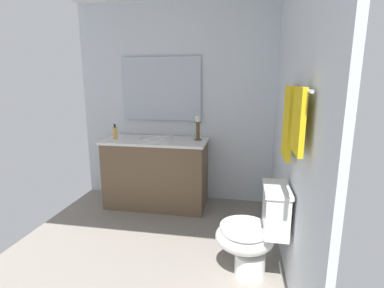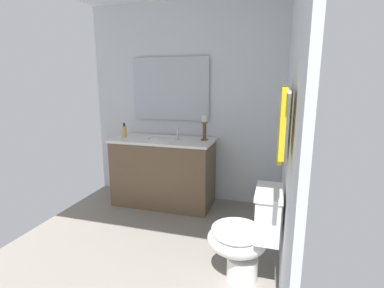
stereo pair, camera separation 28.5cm
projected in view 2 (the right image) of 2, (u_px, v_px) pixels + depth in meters
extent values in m
cube|color=gray|center=(147.00, 242.00, 2.80)|extent=(2.43, 2.48, 0.02)
cube|color=silver|center=(292.00, 119.00, 2.19)|extent=(2.43, 0.04, 2.45)
cube|color=silver|center=(185.00, 104.00, 3.67)|extent=(0.04, 2.48, 2.45)
cube|color=brown|center=(164.00, 173.00, 3.59)|extent=(0.55, 1.20, 0.79)
cube|color=white|center=(163.00, 140.00, 3.50)|extent=(0.58, 1.23, 0.03)
sphere|color=black|center=(124.00, 164.00, 3.84)|extent=(0.02, 0.02, 0.02)
sphere|color=black|center=(116.00, 168.00, 3.66)|extent=(0.02, 0.02, 0.02)
ellipsoid|color=white|center=(163.00, 143.00, 3.51)|extent=(0.38, 0.30, 0.11)
torus|color=white|center=(163.00, 139.00, 3.50)|extent=(0.40, 0.40, 0.02)
cylinder|color=silver|center=(178.00, 134.00, 3.43)|extent=(0.02, 0.02, 0.14)
cube|color=silver|center=(170.00, 89.00, 3.64)|extent=(0.02, 1.00, 0.78)
cylinder|color=brown|center=(204.00, 140.00, 3.43)|extent=(0.09, 0.09, 0.01)
cylinder|color=brown|center=(204.00, 132.00, 3.41)|extent=(0.04, 0.04, 0.21)
cylinder|color=brown|center=(205.00, 122.00, 3.39)|extent=(0.08, 0.08, 0.01)
cylinder|color=white|center=(205.00, 119.00, 3.38)|extent=(0.06, 0.06, 0.07)
cylinder|color=#E5B259|center=(124.00, 132.00, 3.59)|extent=(0.06, 0.06, 0.14)
cylinder|color=black|center=(124.00, 125.00, 3.57)|extent=(0.02, 0.02, 0.04)
cylinder|color=white|center=(242.00, 268.00, 2.25)|extent=(0.24, 0.24, 0.18)
ellipsoid|color=white|center=(237.00, 240.00, 2.21)|extent=(0.38, 0.46, 0.24)
cylinder|color=white|center=(237.00, 231.00, 2.19)|extent=(0.39, 0.39, 0.03)
cube|color=white|center=(268.00, 215.00, 2.10)|extent=(0.36, 0.17, 0.32)
cube|color=white|center=(269.00, 192.00, 2.06)|extent=(0.38, 0.19, 0.03)
cylinder|color=silver|center=(287.00, 90.00, 1.76)|extent=(0.82, 0.02, 0.02)
cube|color=yellow|center=(281.00, 124.00, 2.01)|extent=(0.28, 0.03, 0.52)
cube|color=yellow|center=(283.00, 122.00, 1.61)|extent=(0.27, 0.03, 0.38)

